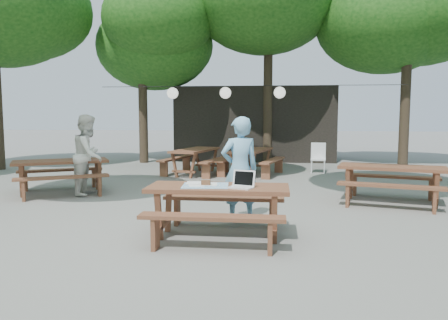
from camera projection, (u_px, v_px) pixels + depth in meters
name	position (u px, v px, depth m)	size (l,w,h in m)	color
ground	(196.00, 221.00, 7.24)	(80.00, 80.00, 0.00)	slate
pavilion	(256.00, 123.00, 17.41)	(6.00, 3.00, 2.80)	black
main_picnic_table	(218.00, 211.00, 6.25)	(2.00, 1.58, 0.75)	#58321F
picnic_table_nw	(61.00, 176.00, 9.75)	(2.43, 2.30, 0.75)	#58321F
picnic_table_ne	(391.00, 184.00, 8.66)	(2.25, 2.03, 0.75)	#58321F
picnic_table_far_w	(195.00, 161.00, 12.85)	(1.98, 2.22, 0.75)	#58321F
picnic_table_far_e	(251.00, 162.00, 12.75)	(1.99, 2.22, 0.75)	#58321F
woman	(240.00, 170.00, 7.14)	(0.63, 0.41, 1.73)	#7EBFE5
second_person	(89.00, 155.00, 9.58)	(0.86, 0.67, 1.76)	white
plastic_chair	(318.00, 164.00, 13.27)	(0.48, 0.48, 0.90)	white
laptop	(242.00, 183.00, 6.07)	(0.40, 0.36, 0.24)	white
tabletop_clutter	(205.00, 185.00, 6.25)	(0.70, 0.63, 0.08)	#3A8FC6
paper_lanterns	(226.00, 93.00, 12.94)	(9.00, 0.34, 0.38)	black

